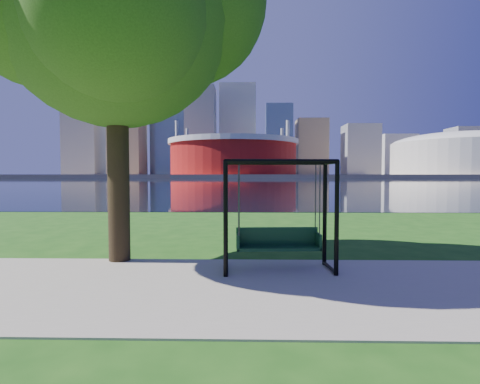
{
  "coord_description": "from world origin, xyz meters",
  "views": [
    {
      "loc": [
        -0.1,
        -6.66,
        1.9
      ],
      "look_at": [
        -0.26,
        0.0,
        1.59
      ],
      "focal_mm": 28.0,
      "sensor_mm": 36.0,
      "label": 1
    }
  ],
  "objects": [
    {
      "name": "ground",
      "position": [
        0.0,
        0.0,
        0.0
      ],
      "size": [
        900.0,
        900.0,
        0.0
      ],
      "primitive_type": "plane",
      "color": "#1E5114",
      "rests_on": "ground"
    },
    {
      "name": "path",
      "position": [
        0.0,
        -0.5,
        0.01
      ],
      "size": [
        120.0,
        4.0,
        0.03
      ],
      "primitive_type": "cube",
      "color": "#9E937F",
      "rests_on": "ground"
    },
    {
      "name": "river",
      "position": [
        0.0,
        102.0,
        0.01
      ],
      "size": [
        900.0,
        180.0,
        0.02
      ],
      "primitive_type": "cube",
      "color": "black",
      "rests_on": "ground"
    },
    {
      "name": "far_bank",
      "position": [
        0.0,
        306.0,
        1.0
      ],
      "size": [
        900.0,
        228.0,
        2.0
      ],
      "primitive_type": "cube",
      "color": "#937F60",
      "rests_on": "ground"
    },
    {
      "name": "stadium",
      "position": [
        -10.0,
        235.0,
        14.23
      ],
      "size": [
        83.0,
        83.0,
        32.0
      ],
      "color": "maroon",
      "rests_on": "far_bank"
    },
    {
      "name": "arena",
      "position": [
        135.0,
        235.0,
        15.87
      ],
      "size": [
        84.0,
        84.0,
        26.56
      ],
      "color": "beige",
      "rests_on": "far_bank"
    },
    {
      "name": "skyline",
      "position": [
        -4.27,
        319.39,
        35.89
      ],
      "size": [
        392.0,
        66.0,
        96.5
      ],
      "color": "gray",
      "rests_on": "far_bank"
    },
    {
      "name": "swing",
      "position": [
        0.47,
        0.63,
        1.06
      ],
      "size": [
        2.19,
        1.05,
        2.19
      ],
      "rotation": [
        0.0,
        0.0,
        0.06
      ],
      "color": "black",
      "rests_on": "ground"
    },
    {
      "name": "park_tree",
      "position": [
        -2.98,
        1.44,
        5.57
      ],
      "size": [
        6.46,
        5.83,
        8.02
      ],
      "color": "black",
      "rests_on": "ground"
    }
  ]
}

